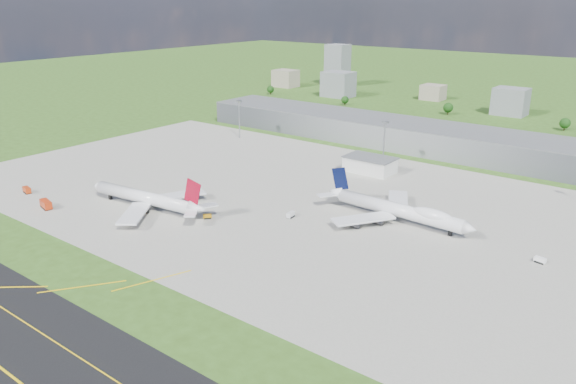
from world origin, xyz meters
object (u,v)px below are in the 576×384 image
Objects in this scene: airliner_blue_quad at (399,210)px; van_white_near at (291,215)px; tug_yellow at (207,217)px; van_white_far at (540,260)px; fire_truck at (46,205)px; airliner_red_twin at (148,199)px; crash_tender at (27,190)px.

airliner_blue_quad is 46.36m from van_white_near.
van_white_far reaches higher than tug_yellow.
tug_yellow is at bearing -151.52° from van_white_far.
fire_truck is (-134.24, -83.45, -3.34)m from airliner_blue_quad.
airliner_red_twin is at bearing 146.16° from tug_yellow.
fire_truck is 1.47× the size of crash_tender.
van_white_far is at bearing -30.37° from tug_yellow.
van_white_near is (27.80, 23.17, 0.26)m from tug_yellow.
fire_truck is 208.70m from van_white_far.
van_white_near is (122.12, 53.39, -0.30)m from crash_tender.
crash_tender is 1.27× the size of van_white_near.
airliner_red_twin reaches higher than airliner_blue_quad.
airliner_blue_quad is 179.15m from crash_tender.
van_white_far is (98.29, 19.60, -0.10)m from van_white_near.
airliner_blue_quad is at bearing -156.39° from airliner_red_twin.
fire_truck is at bearing -148.12° from van_white_far.
fire_truck is at bearing 158.99° from tug_yellow.
van_white_far is at bearing -1.76° from airliner_blue_quad.
crash_tender is at bearing -151.94° from van_white_far.
crash_tender is at bearing -151.39° from airliner_blue_quad.
van_white_far is at bearing 29.56° from crash_tender.
van_white_far is at bearing -168.25° from airliner_red_twin.
fire_truck reaches higher than tug_yellow.
airliner_red_twin is 14.48× the size of van_white_near.
van_white_near reaches higher than tug_yellow.
crash_tender is 99.04m from tug_yellow.
airliner_blue_quad is 8.09× the size of fire_truck.
tug_yellow is 133.15m from van_white_far.
van_white_far is (220.41, 72.99, -0.40)m from crash_tender.
van_white_near is at bearing -158.98° from van_white_far.
airliner_blue_quad reaches higher than tug_yellow.
airliner_red_twin reaches higher than tug_yellow.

